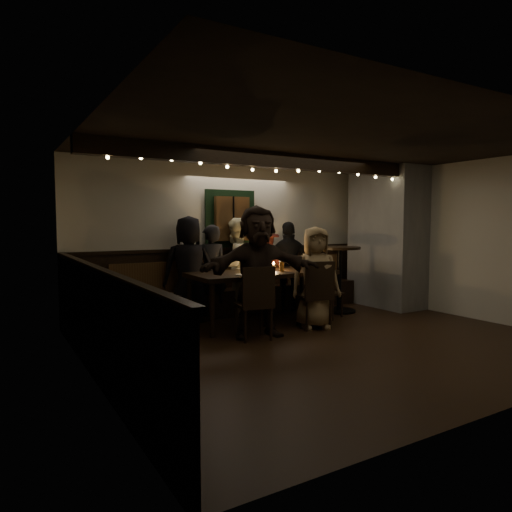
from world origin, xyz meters
TOP-DOWN VIEW (x-y plane):
  - room at (1.07, 1.42)m, footprint 6.02×5.01m
  - dining_table at (-0.18, 1.40)m, footprint 2.30×0.99m
  - chair_near_left at (-0.80, 0.54)m, footprint 0.53×0.53m
  - chair_near_right at (0.30, 0.64)m, footprint 0.56×0.56m
  - chair_end at (1.01, 1.30)m, footprint 0.43×0.43m
  - high_top at (1.48, 1.50)m, footprint 0.73×0.73m
  - person_a at (-1.11, 2.13)m, footprint 0.95×0.77m
  - person_b at (-0.74, 2.11)m, footprint 0.59×0.41m
  - person_c at (-0.24, 2.17)m, footprint 0.92×0.78m
  - person_d at (0.23, 2.04)m, footprint 1.06×0.67m
  - person_e at (0.77, 2.02)m, footprint 1.01×0.67m
  - person_f at (-0.67, 0.72)m, footprint 1.77×0.90m
  - person_g at (0.34, 0.72)m, footprint 0.87×0.72m

SIDE VIEW (x-z plane):
  - chair_end at x=1.01m, z-range 0.05..0.90m
  - chair_near_left at x=-0.80m, z-range 0.06..1.07m
  - chair_near_right at x=0.30m, z-range 0.06..1.08m
  - high_top at x=1.48m, z-range 0.15..1.31m
  - dining_table at x=-0.18m, z-range 0.25..1.25m
  - person_g at x=0.34m, z-range 0.00..1.53m
  - person_b at x=-0.74m, z-range 0.00..1.55m
  - person_d at x=0.23m, z-range 0.00..1.56m
  - person_e at x=0.77m, z-range 0.00..1.60m
  - person_c at x=-0.24m, z-range 0.00..1.66m
  - person_a at x=-1.11m, z-range 0.00..1.69m
  - person_f at x=-0.67m, z-range 0.00..1.83m
  - room at x=1.07m, z-range -0.24..2.38m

